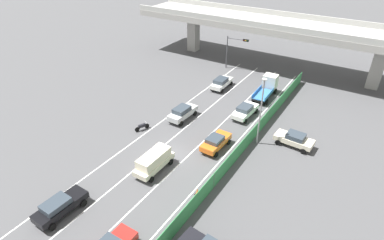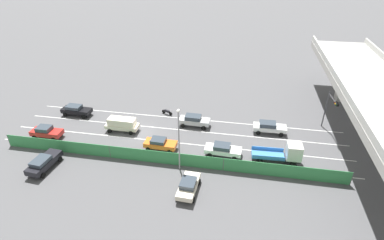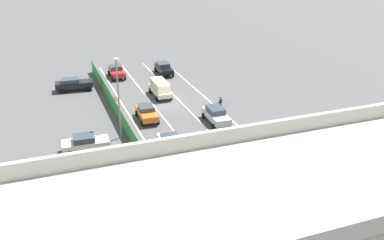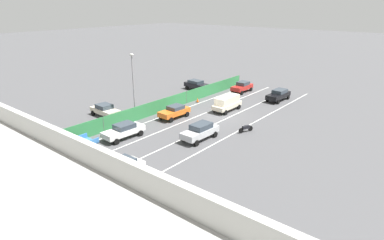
% 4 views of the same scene
% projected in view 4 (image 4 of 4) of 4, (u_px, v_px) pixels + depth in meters
% --- Properties ---
extents(ground_plane, '(300.00, 300.00, 0.00)m').
position_uv_depth(ground_plane, '(216.00, 116.00, 41.81)').
color(ground_plane, '#4C4C4F').
extents(lane_line_left_edge, '(0.14, 46.87, 0.01)m').
position_uv_depth(lane_line_left_edge, '(225.00, 138.00, 34.83)').
color(lane_line_left_edge, silver).
rests_on(lane_line_left_edge, ground).
extents(lane_line_mid_left, '(0.14, 46.87, 0.01)m').
position_uv_depth(lane_line_mid_left, '(200.00, 131.00, 36.84)').
color(lane_line_mid_left, silver).
rests_on(lane_line_mid_left, ground).
extents(lane_line_mid_right, '(0.14, 46.87, 0.01)m').
position_uv_depth(lane_line_mid_right, '(178.00, 124.00, 38.86)').
color(lane_line_mid_right, silver).
rests_on(lane_line_mid_right, ground).
extents(lane_line_right_edge, '(0.14, 46.87, 0.01)m').
position_uv_depth(lane_line_right_edge, '(158.00, 118.00, 40.87)').
color(lane_line_right_edge, silver).
rests_on(lane_line_right_edge, ground).
extents(green_fence, '(0.10, 42.97, 1.79)m').
position_uv_depth(green_fence, '(150.00, 109.00, 41.38)').
color(green_fence, '#338447').
rests_on(green_fence, ground).
extents(car_sedan_red, '(1.96, 4.29, 1.68)m').
position_uv_depth(car_sedan_red, '(242.00, 86.00, 52.62)').
color(car_sedan_red, red).
rests_on(car_sedan_red, ground).
extents(car_sedan_white, '(2.05, 4.66, 1.64)m').
position_uv_depth(car_sedan_white, '(118.00, 170.00, 26.29)').
color(car_sedan_white, white).
rests_on(car_sedan_white, ground).
extents(car_sedan_black, '(2.08, 4.70, 1.63)m').
position_uv_depth(car_sedan_black, '(279.00, 94.00, 48.01)').
color(car_sedan_black, black).
rests_on(car_sedan_black, ground).
extents(car_taxi_orange, '(2.06, 4.28, 1.56)m').
position_uv_depth(car_taxi_orange, '(175.00, 111.00, 40.69)').
color(car_taxi_orange, orange).
rests_on(car_taxi_orange, ground).
extents(car_van_cream, '(2.00, 4.72, 2.02)m').
position_uv_depth(car_van_cream, '(227.00, 102.00, 43.33)').
color(car_van_cream, beige).
rests_on(car_van_cream, ground).
extents(car_hatchback_white, '(2.18, 4.71, 1.58)m').
position_uv_depth(car_hatchback_white, '(124.00, 130.00, 34.62)').
color(car_hatchback_white, silver).
rests_on(car_hatchback_white, ground).
extents(car_sedan_silver, '(2.07, 4.58, 1.72)m').
position_uv_depth(car_sedan_silver, '(200.00, 131.00, 34.23)').
color(car_sedan_silver, '#B7BABC').
rests_on(car_sedan_silver, ground).
extents(flatbed_truck_blue, '(2.39, 5.93, 2.73)m').
position_uv_depth(flatbed_truck_blue, '(54.00, 149.00, 28.90)').
color(flatbed_truck_blue, black).
rests_on(flatbed_truck_blue, ground).
extents(motorcycle, '(0.89, 1.86, 0.93)m').
position_uv_depth(motorcycle, '(246.00, 128.00, 36.30)').
color(motorcycle, black).
rests_on(motorcycle, ground).
extents(parked_sedan_dark, '(4.82, 2.33, 1.64)m').
position_uv_depth(parked_sedan_dark, '(197.00, 85.00, 53.67)').
color(parked_sedan_dark, black).
rests_on(parked_sedan_dark, ground).
extents(parked_sedan_cream, '(4.35, 2.21, 1.59)m').
position_uv_depth(parked_sedan_cream, '(105.00, 110.00, 41.23)').
color(parked_sedan_cream, beige).
rests_on(parked_sedan_cream, ground).
extents(traffic_light, '(3.77, 0.57, 5.62)m').
position_uv_depth(traffic_light, '(23.00, 184.00, 18.31)').
color(traffic_light, '#47474C').
rests_on(traffic_light, ground).
extents(street_lamp, '(0.60, 0.36, 8.10)m').
position_uv_depth(street_lamp, '(133.00, 81.00, 38.99)').
color(street_lamp, gray).
rests_on(street_lamp, ground).
extents(traffic_cone, '(0.47, 0.47, 0.70)m').
position_uv_depth(traffic_cone, '(198.00, 100.00, 47.41)').
color(traffic_cone, orange).
rests_on(traffic_cone, ground).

